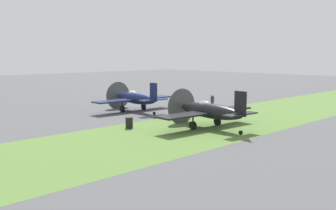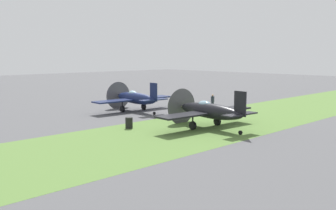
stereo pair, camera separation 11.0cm
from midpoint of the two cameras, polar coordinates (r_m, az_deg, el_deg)
ground_plane at (r=40.99m, az=-3.70°, el=-0.77°), size 160.00×160.00×0.00m
grass_verge at (r=33.78m, az=7.97°, el=-2.64°), size 120.00×11.00×0.01m
airplane_lead at (r=40.15m, az=-5.11°, el=1.05°), size 9.36×7.41×3.34m
airplane_wingman at (r=30.93m, az=6.06°, el=-0.87°), size 9.65×7.63×3.43m
ground_crew_chief at (r=41.15m, az=6.64°, el=0.50°), size 0.40×0.54×1.73m
fuel_drum at (r=30.99m, az=-5.98°, el=-2.70°), size 0.60×0.60×0.90m
supply_crate at (r=38.87m, az=10.71°, el=-0.88°), size 1.25×1.25×0.64m
runway_marker_cone at (r=41.39m, az=6.81°, el=-0.42°), size 0.36×0.36×0.44m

